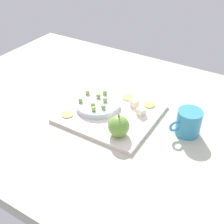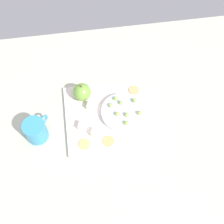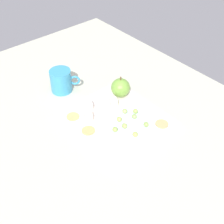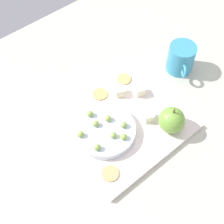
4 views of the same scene
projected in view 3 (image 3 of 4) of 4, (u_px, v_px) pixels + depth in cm
name	position (u px, v px, depth cm)	size (l,w,h in cm)	color
table	(114.00, 132.00, 105.72)	(141.89, 96.65, 4.72)	#B7B9A3
platter	(116.00, 120.00, 105.84)	(32.21, 29.56, 1.35)	silver
serving_dish	(127.00, 125.00, 101.26)	(16.30, 16.30, 2.15)	silver
apple_whole	(121.00, 88.00, 112.74)	(6.96, 6.96, 6.96)	#70A23C
apple_stem	(121.00, 78.00, 110.07)	(0.50, 0.50, 1.20)	brown
cheese_cube_0	(88.00, 116.00, 104.19)	(2.62, 2.62, 2.62)	#F5EEC1
cheese_cube_1	(114.00, 102.00, 109.94)	(2.62, 2.62, 2.62)	#F1EBC6
cheese_cube_2	(89.00, 106.00, 108.39)	(2.62, 2.62, 2.62)	#F9EBCA
cracker_0	(162.00, 124.00, 103.02)	(4.32, 4.32, 0.40)	tan
cracker_1	(88.00, 131.00, 100.64)	(4.32, 4.32, 0.40)	tan
cracker_2	(73.00, 117.00, 105.80)	(4.32, 4.32, 0.40)	tan
grape_0	(115.00, 129.00, 97.09)	(1.80, 1.62, 1.62)	#8EB350
grape_1	(119.00, 119.00, 100.63)	(1.80, 1.62, 1.68)	#9FB756
grape_2	(135.00, 134.00, 95.50)	(1.80, 1.62, 1.62)	#9EBB55
grape_3	(124.00, 111.00, 103.85)	(1.80, 1.62, 1.57)	#94B25C
grape_4	(146.00, 124.00, 98.79)	(1.80, 1.62, 1.65)	#87AC50
grape_5	(134.00, 116.00, 101.81)	(1.80, 1.62, 1.45)	#8BAA5D
grape_6	(135.00, 111.00, 103.72)	(1.80, 1.62, 1.59)	#94BB53
grape_7	(125.00, 126.00, 98.40)	(1.80, 1.62, 1.64)	#97B057
cup	(61.00, 81.00, 116.79)	(8.63, 9.96, 8.75)	teal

